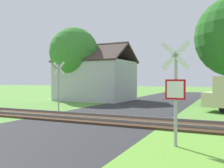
# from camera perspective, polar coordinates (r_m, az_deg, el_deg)

# --- Properties ---
(rail_track) EXTENTS (60.00, 2.60, 0.22)m
(rail_track) POSITION_cam_1_polar(r_m,az_deg,el_deg) (12.74, -3.95, -7.91)
(rail_track) COLOR #422D1E
(rail_track) RESTS_ON ground
(stop_sign_near) EXTENTS (0.88, 0.15, 3.17)m
(stop_sign_near) POSITION_cam_1_polar(r_m,az_deg,el_deg) (7.68, 14.33, -1.03)
(stop_sign_near) COLOR #9E9EA5
(stop_sign_near) RESTS_ON ground
(crossing_sign_far) EXTENTS (0.88, 0.15, 3.23)m
(crossing_sign_far) POSITION_cam_1_polar(r_m,az_deg,el_deg) (16.80, -12.11, 0.39)
(crossing_sign_far) COLOR #9E9EA5
(crossing_sign_far) RESTS_ON ground
(house) EXTENTS (7.56, 5.92, 5.66)m
(house) POSITION_cam_1_polar(r_m,az_deg,el_deg) (25.20, -3.82, 1.05)
(house) COLOR #B7B7BC
(house) RESTS_ON ground
(tree_left) EXTENTS (4.80, 4.80, 7.19)m
(tree_left) POSITION_cam_1_polar(r_m,az_deg,el_deg) (24.98, -8.70, 7.21)
(tree_left) COLOR #513823
(tree_left) RESTS_ON ground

